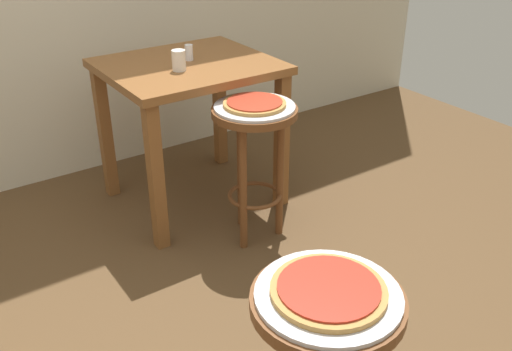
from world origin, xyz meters
name	(u,v)px	position (x,y,z in m)	size (l,w,h in m)	color
ground_plane	(159,351)	(0.00, 0.00, 0.00)	(6.00, 6.00, 0.00)	brown
stool_foreground	(324,349)	(0.17, -0.71, 0.49)	(0.39, 0.39, 0.66)	brown
serving_plate_foreground	(328,295)	(0.17, -0.71, 0.67)	(0.36, 0.36, 0.01)	silver
pizza_foreground	(329,290)	(0.17, -0.71, 0.69)	(0.29, 0.29, 0.02)	#B78442
stool_middle	(255,143)	(0.74, 0.45, 0.49)	(0.39, 0.39, 0.66)	brown
serving_plate_middle	(255,107)	(0.74, 0.45, 0.67)	(0.36, 0.36, 0.01)	silver
pizza_middle	(255,103)	(0.74, 0.45, 0.69)	(0.28, 0.28, 0.02)	#B78442
dining_table	(189,90)	(0.67, 0.92, 0.62)	(0.81, 0.72, 0.76)	brown
cup_near_edge	(179,60)	(0.58, 0.83, 0.81)	(0.07, 0.07, 0.10)	silver
condiment_shaker	(189,52)	(0.70, 0.96, 0.80)	(0.04, 0.04, 0.08)	white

